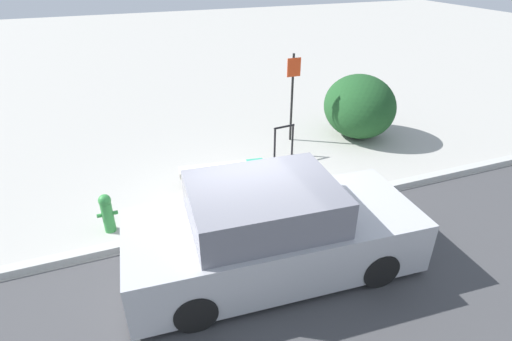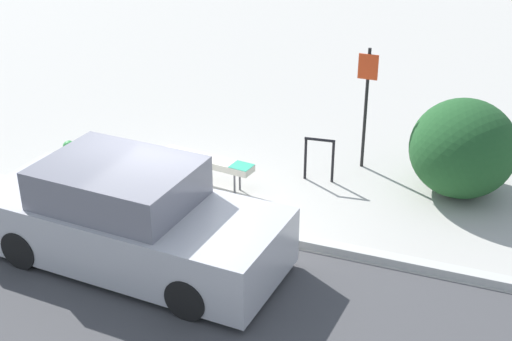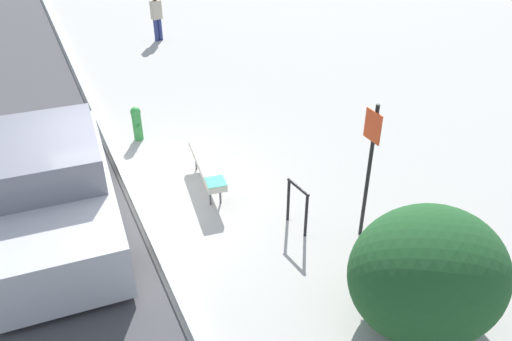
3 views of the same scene
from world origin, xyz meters
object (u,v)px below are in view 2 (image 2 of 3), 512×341
at_px(bike_rack, 319,155).
at_px(parked_car_near, 130,219).
at_px(fire_hydrant, 71,159).
at_px(bench, 207,161).
at_px(sign_post, 366,97).

distance_m(bike_rack, parked_car_near, 3.97).
relative_size(bike_rack, fire_hydrant, 1.08).
relative_size(bench, fire_hydrant, 2.40).
bearing_deg(bike_rack, bench, -154.01).
height_order(sign_post, fire_hydrant, sign_post).
relative_size(sign_post, fire_hydrant, 3.01).
distance_m(bench, fire_hydrant, 2.48).
bearing_deg(sign_post, parked_car_near, -118.67).
relative_size(bench, sign_post, 0.80).
bearing_deg(fire_hydrant, parked_car_near, -38.92).
xyz_separation_m(bench, sign_post, (2.40, 1.74, 0.92)).
relative_size(bench, parked_car_near, 0.40).
height_order(bike_rack, fire_hydrant, bike_rack).
bearing_deg(bench, parked_car_near, -81.97).
relative_size(bike_rack, sign_post, 0.36).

